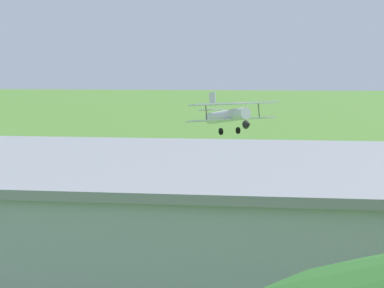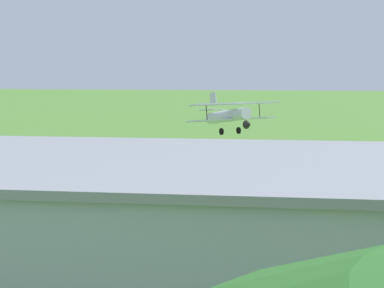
{
  "view_description": "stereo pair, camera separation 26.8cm",
  "coord_description": "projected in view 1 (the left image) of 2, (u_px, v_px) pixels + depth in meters",
  "views": [
    {
      "loc": [
        -13.38,
        58.07,
        9.57
      ],
      "look_at": [
        -7.39,
        10.12,
        3.51
      ],
      "focal_mm": 57.41,
      "sensor_mm": 36.0,
      "label": 1
    },
    {
      "loc": [
        -13.65,
        58.03,
        9.57
      ],
      "look_at": [
        -7.39,
        10.12,
        3.51
      ],
      "focal_mm": 57.41,
      "sensor_mm": 36.0,
      "label": 2
    }
  ],
  "objects": [
    {
      "name": "ground_plane",
      "position": [
        130.0,
        166.0,
        60.01
      ],
      "size": [
        400.0,
        400.0,
        0.0
      ],
      "primitive_type": "plane",
      "color": "#47752D"
    },
    {
      "name": "hangar",
      "position": [
        67.0,
        215.0,
        28.49
      ],
      "size": [
        39.98,
        15.6,
        5.5
      ],
      "color": "#99A3AD",
      "rests_on": "ground_plane"
    },
    {
      "name": "biplane",
      "position": [
        229.0,
        115.0,
        57.33
      ],
      "size": [
        8.51,
        7.76,
        3.89
      ],
      "color": "silver"
    }
  ]
}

